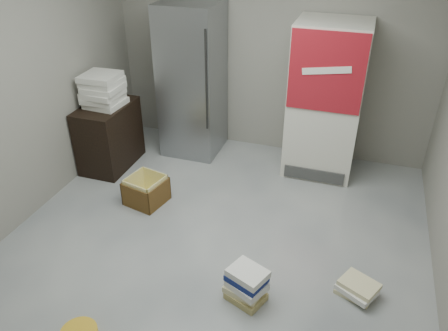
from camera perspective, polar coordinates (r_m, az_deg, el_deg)
name	(u,v)px	position (r m, az deg, el deg)	size (l,w,h in m)	color
ground	(201,269)	(4.07, -3.05, -13.32)	(5.00, 5.00, 0.00)	#AFAFAB
room_shell	(194,79)	(3.10, -3.97, 11.23)	(4.04, 5.04, 2.82)	gray
steel_fridge	(193,81)	(5.57, -4.13, 10.96)	(0.70, 0.72, 1.90)	#929499
coke_cooler	(325,100)	(5.21, 13.12, 8.27)	(0.80, 0.73, 1.80)	silver
wood_shelf	(109,136)	(5.56, -14.74, 3.77)	(0.50, 0.80, 0.80)	black
supply_box_stack	(103,90)	(5.32, -15.54, 9.46)	(0.43, 0.44, 0.39)	white
phonebook_stack_main	(246,285)	(3.73, 2.94, -15.26)	(0.38, 0.35, 0.30)	tan
phonebook_stack_side	(357,288)	(3.97, 16.99, -15.09)	(0.38, 0.36, 0.13)	beige
cardboard_box	(146,192)	(4.88, -10.12, -3.41)	(0.46, 0.46, 0.31)	yellow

